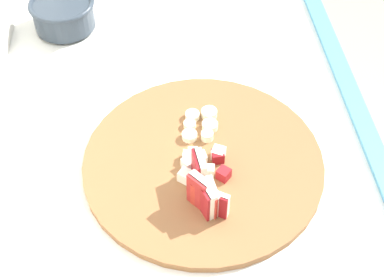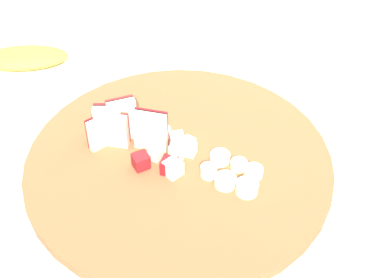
{
  "view_description": "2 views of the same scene",
  "coord_description": "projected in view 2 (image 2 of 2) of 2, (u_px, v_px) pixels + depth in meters",
  "views": [
    {
      "loc": [
        -0.52,
        0.05,
        1.68
      ],
      "look_at": [
        0.12,
        -0.01,
        0.96
      ],
      "focal_mm": 51.39,
      "sensor_mm": 36.0,
      "label": 1
    },
    {
      "loc": [
        0.3,
        -0.53,
        1.49
      ],
      "look_at": [
        0.1,
        -0.01,
        0.98
      ],
      "focal_mm": 53.06,
      "sensor_mm": 36.0,
      "label": 2
    }
  ],
  "objects": [
    {
      "name": "apple_dice_pile",
      "position": [
        169.0,
        152.0,
        0.77
      ],
      "size": [
        0.07,
        0.09,
        0.02
      ],
      "color": "#EFE5CC",
      "rests_on": "cutting_board"
    },
    {
      "name": "tile_backsplash",
      "position": [
        215.0,
        103.0,
        1.22
      ],
      "size": [
        2.4,
        0.04,
        1.44
      ],
      "primitive_type": "cube",
      "color": "silver",
      "rests_on": "ground"
    },
    {
      "name": "banana_slice_rows",
      "position": [
        233.0,
        174.0,
        0.74
      ],
      "size": [
        0.08,
        0.07,
        0.02
      ],
      "color": "#F4EAC6",
      "rests_on": "cutting_board"
    },
    {
      "name": "apple_wedge_fan",
      "position": [
        120.0,
        126.0,
        0.78
      ],
      "size": [
        0.11,
        0.07,
        0.06
      ],
      "color": "#B22D23",
      "rests_on": "cutting_board"
    },
    {
      "name": "cutting_board",
      "position": [
        179.0,
        164.0,
        0.78
      ],
      "size": [
        0.42,
        0.42,
        0.01
      ],
      "primitive_type": "cylinder",
      "color": "brown",
      "rests_on": "tiled_countertop"
    },
    {
      "name": "banana_peel",
      "position": [
        24.0,
        58.0,
        0.95
      ],
      "size": [
        0.16,
        0.12,
        0.03
      ],
      "primitive_type": "ellipsoid",
      "rotation": [
        0.0,
        0.0,
        3.59
      ],
      "color": "gold",
      "rests_on": "tiled_countertop"
    }
  ]
}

